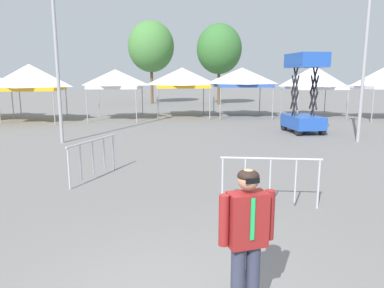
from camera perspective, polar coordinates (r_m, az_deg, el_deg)
canopy_tent_far_right at (r=23.99m, az=-24.20°, el=9.57°), size 3.77×3.77×3.45m
canopy_tent_behind_left at (r=23.63m, az=-11.97°, el=9.98°), size 3.24×3.24×3.15m
canopy_tent_behind_center at (r=24.72m, az=-1.55°, el=10.39°), size 3.60×3.60×3.30m
canopy_tent_behind_right at (r=25.01m, az=7.89°, el=10.38°), size 3.57×3.57×3.30m
canopy_tent_far_left at (r=26.04m, az=18.66°, el=9.90°), size 3.55×3.55×3.42m
canopy_tent_right_of_center at (r=26.10m, az=28.00°, el=9.18°), size 3.22×3.22×3.30m
scissor_lift at (r=18.49m, az=17.15°, el=5.30°), size 1.57×2.40×3.80m
person_foreground at (r=4.10m, az=8.59°, el=-14.05°), size 0.63×0.33×1.78m
light_pole_near_lift at (r=16.74m, az=25.92°, el=16.31°), size 0.36×0.36×8.25m
light_pole_opposite_side at (r=16.02m, az=-20.95°, el=18.57°), size 0.36×0.36×9.12m
tree_behind_tents_left at (r=35.77m, az=4.30°, el=14.70°), size 4.30×4.30×7.65m
tree_behind_tents_center at (r=37.31m, az=-6.46°, el=15.00°), size 4.55×4.55×8.12m
crowd_barrier_near_person at (r=7.78m, az=12.25°, el=-4.41°), size 2.08×0.36×1.08m
crowd_barrier_by_lift at (r=10.03m, az=-15.36°, el=-1.16°), size 0.88×1.95×1.08m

